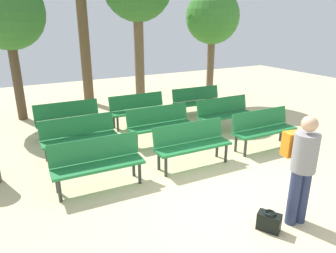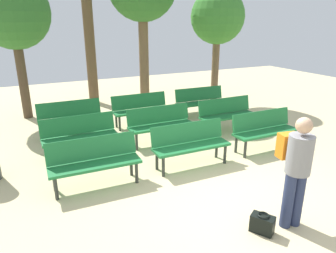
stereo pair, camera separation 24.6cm
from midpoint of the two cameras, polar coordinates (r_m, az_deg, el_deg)
ground_plane at (r=5.39m, az=13.45°, el=-13.47°), size 24.00×24.00×0.00m
bench_r0_c0 at (r=5.66m, az=-12.18°, el=-5.92°), size 1.62×0.53×0.87m
bench_r0_c1 at (r=6.31m, az=5.22°, el=-2.87°), size 1.61×0.52×0.87m
bench_r0_c2 at (r=7.46m, az=18.15°, el=-0.29°), size 1.60×0.50×0.87m
bench_r1_c0 at (r=6.99m, az=-14.95°, el=-1.26°), size 1.60×0.49×0.87m
bench_r1_c1 at (r=7.48m, az=-0.46°, el=0.75°), size 1.61×0.51×0.87m
bench_r1_c2 at (r=8.44m, az=11.56°, el=2.50°), size 1.60×0.48×0.87m
bench_r2_c0 at (r=8.33m, az=-16.66°, el=1.84°), size 1.61×0.51×0.87m
bench_r2_c1 at (r=8.77m, az=-4.24°, el=3.46°), size 1.61×0.50×0.87m
bench_r2_c2 at (r=9.65m, az=6.76°, el=4.83°), size 1.62×0.55×0.87m
tree_0 at (r=11.30m, az=-13.40°, el=12.94°), size 0.35×0.35×3.50m
tree_2 at (r=11.21m, az=9.76°, el=19.04°), size 1.82×1.82×3.85m
tree_3 at (r=10.05m, az=-25.97°, el=18.18°), size 2.04×2.04×4.07m
visitor_with_backpack at (r=4.72m, az=23.87°, el=-6.66°), size 0.40×0.57×1.65m
handbag at (r=4.79m, az=18.40°, el=-16.59°), size 0.32×0.37×0.29m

